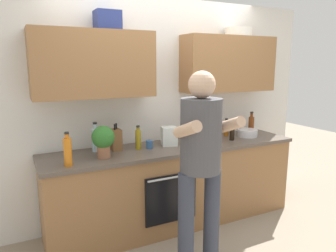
{
  "coord_description": "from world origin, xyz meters",
  "views": [
    {
      "loc": [
        -1.57,
        -2.96,
        1.78
      ],
      "look_at": [
        -0.14,
        -0.1,
        1.15
      ],
      "focal_mm": 33.86,
      "sensor_mm": 36.0,
      "label": 1
    }
  ],
  "objects": [
    {
      "name": "ground_plane",
      "position": [
        0.0,
        0.0,
        0.0
      ],
      "size": [
        12.0,
        12.0,
        0.0
      ],
      "primitive_type": "plane",
      "color": "gray"
    },
    {
      "name": "back_wall_unit",
      "position": [
        0.0,
        0.27,
        1.5
      ],
      "size": [
        4.0,
        0.38,
        2.5
      ],
      "color": "silver",
      "rests_on": "ground"
    },
    {
      "name": "counter",
      "position": [
        -0.0,
        -0.0,
        0.45
      ],
      "size": [
        2.84,
        0.67,
        0.9
      ],
      "color": "olive",
      "rests_on": "ground"
    },
    {
      "name": "person_standing",
      "position": [
        -0.2,
        -0.82,
        1.02
      ],
      "size": [
        0.49,
        0.45,
        1.73
      ],
      "color": "#383D4C",
      "rests_on": "ground"
    },
    {
      "name": "bottle_hotsauce",
      "position": [
        0.23,
        -0.05,
        1.02
      ],
      "size": [
        0.05,
        0.05,
        0.31
      ],
      "color": "red",
      "rests_on": "counter"
    },
    {
      "name": "bottle_syrup",
      "position": [
        0.79,
        0.14,
        0.99
      ],
      "size": [
        0.06,
        0.06,
        0.22
      ],
      "color": "#8C4C14",
      "rests_on": "counter"
    },
    {
      "name": "bottle_oil",
      "position": [
        -0.41,
        0.06,
        1.01
      ],
      "size": [
        0.06,
        0.06,
        0.25
      ],
      "color": "olive",
      "rests_on": "counter"
    },
    {
      "name": "bottle_juice",
      "position": [
        -1.16,
        -0.2,
        1.03
      ],
      "size": [
        0.07,
        0.07,
        0.3
      ],
      "color": "orange",
      "rests_on": "counter"
    },
    {
      "name": "bottle_water",
      "position": [
        -0.83,
        0.16,
        1.03
      ],
      "size": [
        0.08,
        0.08,
        0.3
      ],
      "color": "silver",
      "rests_on": "counter"
    },
    {
      "name": "bottle_vinegar",
      "position": [
        1.19,
        0.15,
        1.01
      ],
      "size": [
        0.07,
        0.07,
        0.27
      ],
      "color": "brown",
      "rests_on": "counter"
    },
    {
      "name": "bottle_soy",
      "position": [
        0.71,
        -0.07,
        0.99
      ],
      "size": [
        0.06,
        0.06,
        0.22
      ],
      "color": "black",
      "rests_on": "counter"
    },
    {
      "name": "cup_tea",
      "position": [
        -0.3,
        0.03,
        0.94
      ],
      "size": [
        0.07,
        0.07,
        0.09
      ],
      "primitive_type": "cylinder",
      "color": "#33598C",
      "rests_on": "counter"
    },
    {
      "name": "mixing_bowl",
      "position": [
        1.0,
        0.0,
        0.94
      ],
      "size": [
        0.24,
        0.24,
        0.09
      ],
      "primitive_type": "cylinder",
      "color": "silver",
      "rests_on": "counter"
    },
    {
      "name": "knife_block",
      "position": [
        -0.63,
        0.13,
        1.01
      ],
      "size": [
        0.1,
        0.14,
        0.28
      ],
      "color": "brown",
      "rests_on": "counter"
    },
    {
      "name": "potted_herb",
      "position": [
        -0.82,
        -0.09,
        1.08
      ],
      "size": [
        0.22,
        0.22,
        0.31
      ],
      "color": "#9E6647",
      "rests_on": "counter"
    },
    {
      "name": "grocery_bag_produce",
      "position": [
        -0.05,
        0.05,
        1.0
      ],
      "size": [
        0.2,
        0.18,
        0.2
      ],
      "primitive_type": "cube",
      "rotation": [
        0.0,
        0.0,
        -0.25
      ],
      "color": "silver",
      "rests_on": "counter"
    }
  ]
}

